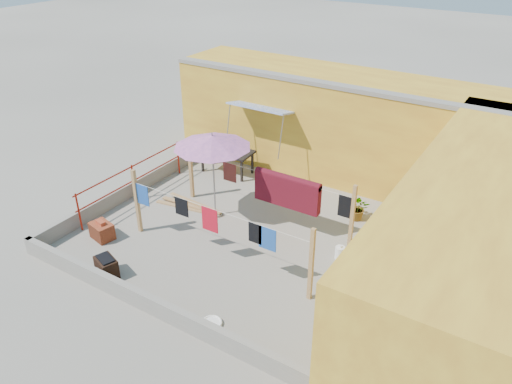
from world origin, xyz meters
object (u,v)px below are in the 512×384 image
plant_back_a (358,208)px  brazier (107,267)px  brick_stack (102,231)px  patio_umbrella (212,142)px  outdoor_table (227,152)px  white_basin (212,323)px  water_jug_b (340,253)px  green_hose (395,210)px  water_jug_a (380,241)px

plant_back_a → brazier: bearing=-126.0°
brick_stack → patio_umbrella: bearing=54.5°
patio_umbrella → plant_back_a: bearing=29.1°
outdoor_table → white_basin: (3.75, -5.90, -0.68)m
patio_umbrella → water_jug_b: size_ratio=6.58×
outdoor_table → plant_back_a: outdoor_table is taller
brazier → plant_back_a: size_ratio=0.90×
outdoor_table → green_hose: outdoor_table is taller
outdoor_table → water_jug_b: bearing=-25.5°
brazier → white_basin: 3.01m
water_jug_b → green_hose: (0.41, 2.91, -0.13)m
white_basin → patio_umbrella: bearing=125.3°
brick_stack → brazier: (1.28, -1.02, 0.02)m
outdoor_table → white_basin: size_ratio=3.99×
patio_umbrella → green_hose: (4.18, 2.88, -2.18)m
water_jug_b → plant_back_a: bearing=100.0°
plant_back_a → brick_stack: bearing=-139.8°
water_jug_b → white_basin: bearing=-110.1°
water_jug_b → green_hose: size_ratio=0.66×
brick_stack → brazier: 1.64m
brazier → water_jug_a: (4.93, 4.49, -0.08)m
outdoor_table → brazier: outdoor_table is taller
outdoor_table → green_hose: size_ratio=3.07×
white_basin → water_jug_b: bearing=69.9°
patio_umbrella → water_jug_b: 4.29m
patio_umbrella → water_jug_a: 4.97m
outdoor_table → water_jug_b: 5.60m
white_basin → plant_back_a: size_ratio=0.60×
patio_umbrella → water_jug_a: patio_umbrella is taller
patio_umbrella → green_hose: 5.52m
brazier → water_jug_b: size_ratio=1.74×
white_basin → water_jug_a: (1.93, 4.49, 0.12)m
green_hose → plant_back_a: size_ratio=0.78×
patio_umbrella → green_hose: bearing=34.5°
brick_stack → green_hose: 8.03m
brick_stack → water_jug_a: 7.11m
white_basin → green_hose: (1.69, 6.40, -0.00)m
patio_umbrella → brazier: bearing=-98.2°
white_basin → green_hose: size_ratio=0.77×
water_jug_b → water_jug_a: bearing=56.8°
green_hose → outdoor_table: bearing=-174.7°
white_basin → water_jug_a: bearing=66.8°
plant_back_a → white_basin: bearing=-99.8°
water_jug_b → outdoor_table: bearing=154.5°
brazier → outdoor_table: bearing=97.3°
water_jug_a → green_hose: 1.93m
brick_stack → green_hose: bearing=42.0°
outdoor_table → white_basin: 7.02m
green_hose → white_basin: bearing=-104.8°
brick_stack → water_jug_b: size_ratio=1.79×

